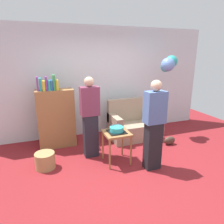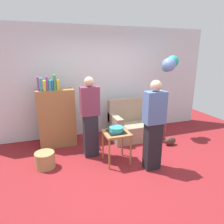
% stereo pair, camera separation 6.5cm
% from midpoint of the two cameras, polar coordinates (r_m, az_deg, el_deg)
% --- Properties ---
extents(ground_plane, '(8.00, 8.00, 0.00)m').
position_cam_midpoint_polar(ground_plane, '(3.87, 4.79, -15.91)').
color(ground_plane, maroon).
extents(wall_back, '(6.00, 0.10, 2.70)m').
position_cam_midpoint_polar(wall_back, '(5.26, -4.33, 8.43)').
color(wall_back, silver).
rests_on(wall_back, ground_plane).
extents(couch, '(1.10, 0.70, 0.96)m').
position_cam_midpoint_polar(couch, '(5.09, 5.13, -3.56)').
color(couch, gray).
rests_on(couch, ground_plane).
extents(bookshelf, '(0.80, 0.36, 1.62)m').
position_cam_midpoint_polar(bookshelf, '(4.70, -15.88, -1.33)').
color(bookshelf, olive).
rests_on(bookshelf, ground_plane).
extents(side_table, '(0.48, 0.48, 0.62)m').
position_cam_midpoint_polar(side_table, '(3.88, 0.79, -7.00)').
color(side_table, olive).
rests_on(side_table, ground_plane).
extents(birthday_cake, '(0.32, 0.32, 0.17)m').
position_cam_midpoint_polar(birthday_cake, '(3.82, 0.80, -4.98)').
color(birthday_cake, black).
rests_on(birthday_cake, side_table).
extents(person_blowing_candles, '(0.36, 0.22, 1.63)m').
position_cam_midpoint_polar(person_blowing_candles, '(4.05, -6.63, -1.49)').
color(person_blowing_candles, '#23232D').
rests_on(person_blowing_candles, ground_plane).
extents(person_holding_cake, '(0.36, 0.22, 1.63)m').
position_cam_midpoint_polar(person_holding_cake, '(3.64, 11.18, -3.72)').
color(person_holding_cake, black).
rests_on(person_holding_cake, ground_plane).
extents(wicker_basket, '(0.36, 0.36, 0.30)m').
position_cam_midpoint_polar(wicker_basket, '(4.05, -18.73, -12.79)').
color(wicker_basket, '#A88451').
rests_on(wicker_basket, ground_plane).
extents(handbag, '(0.28, 0.14, 0.20)m').
position_cam_midpoint_polar(handbag, '(4.94, 15.49, -7.72)').
color(handbag, '#473328').
rests_on(handbag, ground_plane).
extents(balloon_bunch, '(0.47, 0.41, 2.01)m').
position_cam_midpoint_polar(balloon_bunch, '(5.14, 15.25, 12.89)').
color(balloon_bunch, silver).
rests_on(balloon_bunch, ground_plane).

